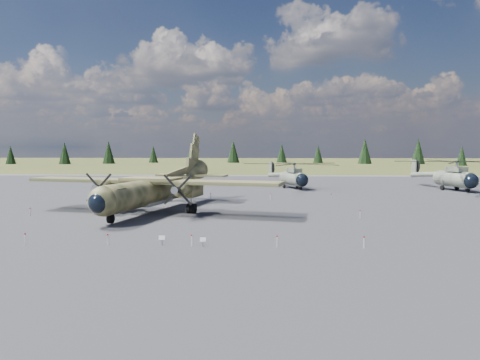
{
  "coord_description": "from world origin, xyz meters",
  "views": [
    {
      "loc": [
        6.99,
        -45.78,
        7.01
      ],
      "look_at": [
        4.65,
        2.0,
        3.62
      ],
      "focal_mm": 35.0,
      "sensor_mm": 36.0,
      "label": 1
    }
  ],
  "objects": [
    {
      "name": "apron",
      "position": [
        0.0,
        10.0,
        0.0
      ],
      "size": [
        120.0,
        120.0,
        0.04
      ],
      "primitive_type": "cube",
      "color": "slate",
      "rests_on": "ground"
    },
    {
      "name": "helicopter_near",
      "position": [
        12.1,
        32.93,
        3.06
      ],
      "size": [
        21.99,
        21.99,
        4.31
      ],
      "rotation": [
        0.0,
        0.0,
        0.38
      ],
      "color": "gray",
      "rests_on": "ground"
    },
    {
      "name": "barrier_fence",
      "position": [
        -0.46,
        -0.08,
        0.51
      ],
      "size": [
        33.12,
        29.62,
        0.85
      ],
      "color": "silver",
      "rests_on": "ground"
    },
    {
      "name": "ground",
      "position": [
        0.0,
        0.0,
        0.0
      ],
      "size": [
        500.0,
        500.0,
        0.0
      ],
      "primitive_type": "plane",
      "color": "brown",
      "rests_on": "ground"
    },
    {
      "name": "treeline",
      "position": [
        -0.78,
        3.07,
        4.8
      ],
      "size": [
        342.7,
        343.35,
        10.94
      ],
      "color": "black",
      "rests_on": "ground"
    },
    {
      "name": "transport_plane",
      "position": [
        -4.67,
        4.35,
        2.69
      ],
      "size": [
        28.31,
        25.38,
        9.37
      ],
      "rotation": [
        0.0,
        0.0,
        -0.23
      ],
      "color": "#373A1F",
      "rests_on": "ground"
    },
    {
      "name": "helicopter_mid",
      "position": [
        37.66,
        30.44,
        3.42
      ],
      "size": [
        23.4,
        24.23,
        4.82
      ],
      "rotation": [
        0.0,
        0.0,
        0.28
      ],
      "color": "gray",
      "rests_on": "ground"
    },
    {
      "name": "info_placard_right",
      "position": [
        2.79,
        -13.5,
        0.44
      ],
      "size": [
        0.42,
        0.18,
        0.65
      ],
      "rotation": [
        0.0,
        0.0,
        0.02
      ],
      "color": "gray",
      "rests_on": "ground"
    },
    {
      "name": "info_placard_left",
      "position": [
        -0.19,
        -13.15,
        0.46
      ],
      "size": [
        0.45,
        0.2,
        0.69
      ],
      "rotation": [
        0.0,
        0.0,
        0.04
      ],
      "color": "gray",
      "rests_on": "ground"
    }
  ]
}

